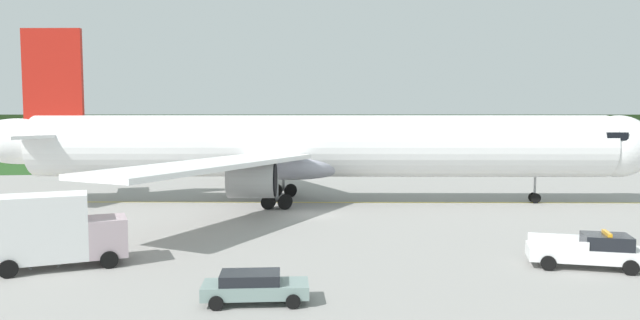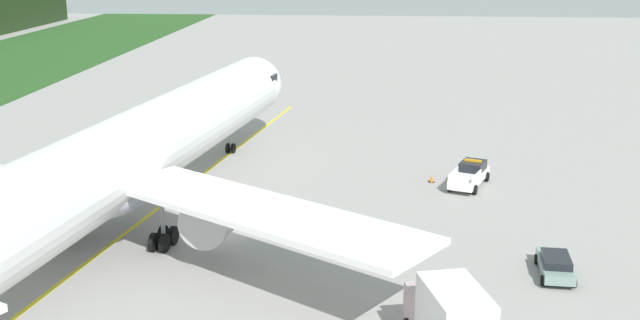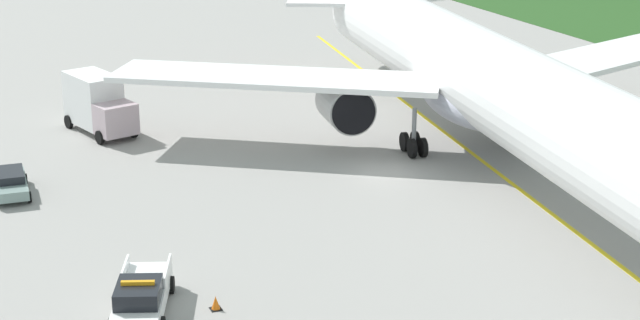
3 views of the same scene
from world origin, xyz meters
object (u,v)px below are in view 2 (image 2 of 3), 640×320
(airliner, at_px, (129,157))
(ops_pickup_truck, at_px, (470,174))
(apron_cone, at_px, (432,178))
(catering_truck, at_px, (449,320))
(staff_car, at_px, (556,264))

(airliner, relative_size, ops_pickup_truck, 10.29)
(apron_cone, bearing_deg, catering_truck, 178.37)
(staff_car, bearing_deg, ops_pickup_truck, 10.41)
(airliner, relative_size, apron_cone, 100.56)
(catering_truck, bearing_deg, airliner, 51.76)
(ops_pickup_truck, relative_size, catering_truck, 0.90)
(airliner, distance_m, ops_pickup_truck, 26.69)
(staff_car, distance_m, apron_cone, 18.90)
(apron_cone, bearing_deg, ops_pickup_truck, -102.48)
(catering_truck, distance_m, staff_car, 12.19)
(airliner, xyz_separation_m, ops_pickup_truck, (11.37, -23.80, -4.05))
(airliner, distance_m, catering_truck, 25.69)
(airliner, height_order, catering_truck, airliner)
(staff_car, bearing_deg, airliner, 77.77)
(catering_truck, relative_size, staff_car, 1.45)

